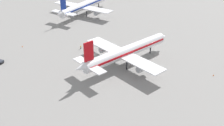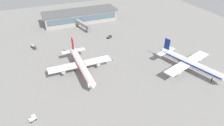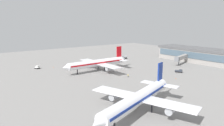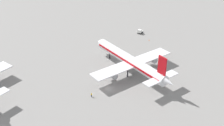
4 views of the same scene
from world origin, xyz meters
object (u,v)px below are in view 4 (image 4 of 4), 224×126
at_px(ground_crew_worker, 91,95).
at_px(baggage_tug, 140,31).
at_px(airplane_at_gate, 130,61).
at_px(safety_cone_mid_apron, 149,40).

bearing_deg(ground_crew_worker, baggage_tug, -70.09).
height_order(baggage_tug, ground_crew_worker, baggage_tug).
bearing_deg(airplane_at_gate, baggage_tug, -47.35).
xyz_separation_m(airplane_at_gate, baggage_tug, (30.41, 29.04, -4.24)).
bearing_deg(safety_cone_mid_apron, airplane_at_gate, -146.16).
distance_m(airplane_at_gate, baggage_tug, 42.26).
height_order(ground_crew_worker, safety_cone_mid_apron, ground_crew_worker).
relative_size(baggage_tug, ground_crew_worker, 2.20).
height_order(airplane_at_gate, ground_crew_worker, airplane_at_gate).
bearing_deg(baggage_tug, safety_cone_mid_apron, 55.98).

